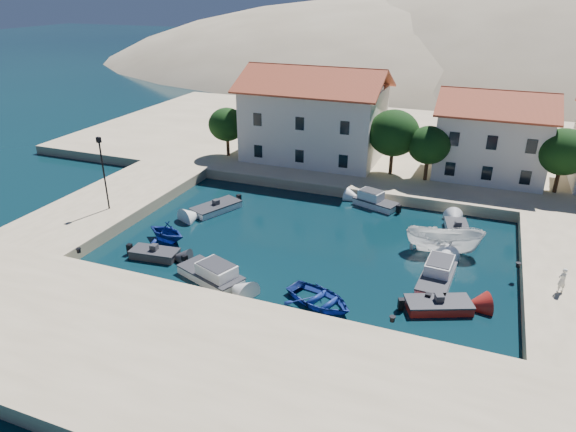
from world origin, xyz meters
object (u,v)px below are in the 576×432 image
object	(u,v)px
rowboat_south	(319,303)
boat_east	(443,252)
pedestrian	(562,280)
cabin_cruiser_east	(437,277)
building_mid	(493,133)
building_left	(314,112)
cabin_cruiser_south	(211,273)
lamppost	(103,167)

from	to	relation	value
rowboat_south	boat_east	distance (m)	11.76
boat_east	pedestrian	xyz separation A→B (m)	(7.38, -4.56, 1.82)
cabin_cruiser_east	pedestrian	xyz separation A→B (m)	(7.33, 0.06, 1.35)
boat_east	building_mid	bearing A→B (deg)	-17.18
building_left	cabin_cruiser_south	size ratio (longest dim) A/B	2.78
rowboat_south	building_mid	bearing A→B (deg)	2.09
cabin_cruiser_east	boat_east	bearing A→B (deg)	4.73
rowboat_south	pedestrian	bearing A→B (deg)	-48.84
lamppost	boat_east	distance (m)	27.91
lamppost	rowboat_south	xyz separation A→B (m)	(20.65, -5.55, -4.75)
building_left	cabin_cruiser_east	xyz separation A→B (m)	(15.72, -20.37, -5.46)
pedestrian	boat_east	bearing A→B (deg)	-66.28
building_left	pedestrian	world-z (taller)	building_left
building_mid	rowboat_south	distance (m)	28.47
building_left	boat_east	distance (m)	23.01
building_left	lamppost	xyz separation A→B (m)	(-11.50, -20.00, -1.18)
building_left	cabin_cruiser_east	size ratio (longest dim) A/B	2.96
building_left	building_mid	bearing A→B (deg)	3.18
rowboat_south	pedestrian	xyz separation A→B (m)	(13.90, 5.23, 1.82)
lamppost	rowboat_south	distance (m)	21.91
boat_east	pedestrian	world-z (taller)	pedestrian
building_mid	building_left	bearing A→B (deg)	-176.82
cabin_cruiser_south	rowboat_south	bearing A→B (deg)	20.61
building_mid	cabin_cruiser_south	bearing A→B (deg)	-122.10
lamppost	cabin_cruiser_south	size ratio (longest dim) A/B	1.18
boat_east	pedestrian	bearing A→B (deg)	-130.98
cabin_cruiser_south	building_mid	bearing A→B (deg)	78.64
cabin_cruiser_east	pedestrian	bearing A→B (deg)	-85.37
building_mid	lamppost	size ratio (longest dim) A/B	1.69
building_mid	cabin_cruiser_east	bearing A→B (deg)	-96.10
building_left	cabin_cruiser_south	distance (m)	26.15
lamppost	rowboat_south	bearing A→B (deg)	-15.04
building_mid	boat_east	size ratio (longest dim) A/B	1.86
building_left	lamppost	distance (m)	23.10
building_mid	cabin_cruiser_south	xyz separation A→B (m)	(-16.64, -26.53, -4.75)
cabin_cruiser_south	cabin_cruiser_east	world-z (taller)	same
boat_east	building_left	bearing A→B (deg)	35.57
building_left	lamppost	size ratio (longest dim) A/B	2.36
cabin_cruiser_east	boat_east	size ratio (longest dim) A/B	0.88
lamppost	boat_east	size ratio (longest dim) A/B	1.10
building_mid	pedestrian	world-z (taller)	building_mid
building_mid	lamppost	world-z (taller)	building_mid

